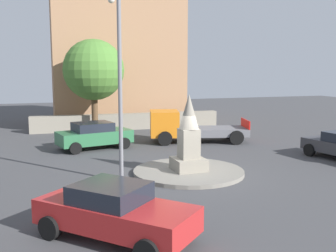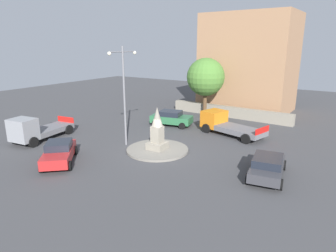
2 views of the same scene
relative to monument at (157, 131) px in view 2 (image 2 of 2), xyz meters
name	(u,v)px [view 2 (image 2 of 2)]	position (x,y,z in m)	size (l,w,h in m)	color
ground_plane	(157,151)	(0.00, 0.00, -1.55)	(80.00, 80.00, 0.00)	#424244
traffic_island	(157,150)	(0.00, 0.00, -1.47)	(4.72, 4.72, 0.16)	gray
monument	(157,131)	(0.00, 0.00, 0.00)	(1.31, 1.31, 3.24)	gray
streetlamp	(124,87)	(-0.19, 2.95, 3.12)	(3.11, 0.28, 7.74)	slate
car_dark_grey_far_side	(267,166)	(-0.18, -8.26, -0.83)	(4.48, 2.53, 1.36)	#38383D
car_green_near_island	(171,118)	(6.73, 2.96, -0.77)	(2.66, 4.29, 1.49)	#2D6B42
car_red_parked_left	(59,152)	(-5.54, 4.31, -0.80)	(4.30, 4.14, 1.47)	#B22323
truck_orange_waiting	(226,124)	(7.00, -2.65, -0.65)	(3.60, 6.20, 1.92)	orange
truck_grey_passing	(35,130)	(-3.65, 9.80, -0.55)	(5.65, 2.85, 2.20)	gray
stone_boundary_wall	(229,112)	(13.27, -0.52, -0.97)	(13.84, 0.70, 1.17)	gray
corner_building	(248,63)	(18.30, -0.72, 4.12)	(10.32, 7.07, 11.35)	#A87A56
tree_near_wall	(206,77)	(12.37, 2.04, 2.80)	(4.17, 4.17, 6.46)	brown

